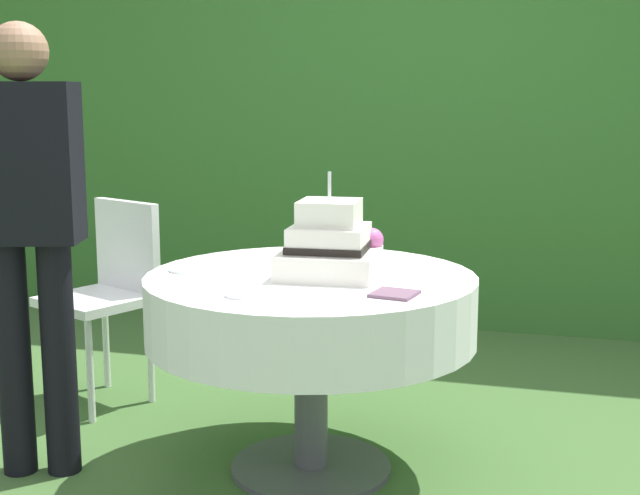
% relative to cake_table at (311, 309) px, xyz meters
% --- Properties ---
extents(ground_plane, '(20.00, 20.00, 0.00)m').
position_rel_cake_table_xyz_m(ground_plane, '(0.00, 0.00, -0.60)').
color(ground_plane, '#3D602D').
extents(foliage_hedge, '(5.94, 0.57, 2.80)m').
position_rel_cake_table_xyz_m(foliage_hedge, '(0.00, 2.38, 0.80)').
color(foliage_hedge, '#336628').
rests_on(foliage_hedge, ground_plane).
extents(cake_table, '(1.17, 1.17, 0.73)m').
position_rel_cake_table_xyz_m(cake_table, '(0.00, 0.00, 0.00)').
color(cake_table, '#4C4C51').
rests_on(cake_table, ground_plane).
extents(wedding_cake, '(0.36, 0.36, 0.37)m').
position_rel_cake_table_xyz_m(wedding_cake, '(0.07, 0.01, 0.23)').
color(wedding_cake, white).
rests_on(wedding_cake, cake_table).
extents(serving_plate_near, '(0.13, 0.13, 0.01)m').
position_rel_cake_table_xyz_m(serving_plate_near, '(0.21, 0.33, 0.13)').
color(serving_plate_near, white).
rests_on(serving_plate_near, cake_table).
extents(serving_plate_far, '(0.11, 0.11, 0.01)m').
position_rel_cake_table_xyz_m(serving_plate_far, '(-0.11, -0.37, 0.13)').
color(serving_plate_far, white).
rests_on(serving_plate_far, cake_table).
extents(serving_plate_left, '(0.14, 0.14, 0.01)m').
position_rel_cake_table_xyz_m(serving_plate_left, '(-0.44, -0.05, 0.13)').
color(serving_plate_left, white).
rests_on(serving_plate_left, cake_table).
extents(serving_plate_right, '(0.12, 0.12, 0.01)m').
position_rel_cake_table_xyz_m(serving_plate_right, '(-0.17, 0.34, 0.13)').
color(serving_plate_right, white).
rests_on(serving_plate_right, cake_table).
extents(napkin_stack, '(0.16, 0.16, 0.01)m').
position_rel_cake_table_xyz_m(napkin_stack, '(0.34, -0.23, 0.13)').
color(napkin_stack, '#6B4C60').
rests_on(napkin_stack, cake_table).
extents(garden_chair, '(0.53, 0.53, 0.89)m').
position_rel_cake_table_xyz_m(garden_chair, '(-1.06, 0.48, -0.06)').
color(garden_chair, white).
rests_on(garden_chair, ground_plane).
extents(standing_person, '(0.40, 0.30, 1.60)m').
position_rel_cake_table_xyz_m(standing_person, '(-0.94, -0.28, 0.32)').
color(standing_person, black).
rests_on(standing_person, ground_plane).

